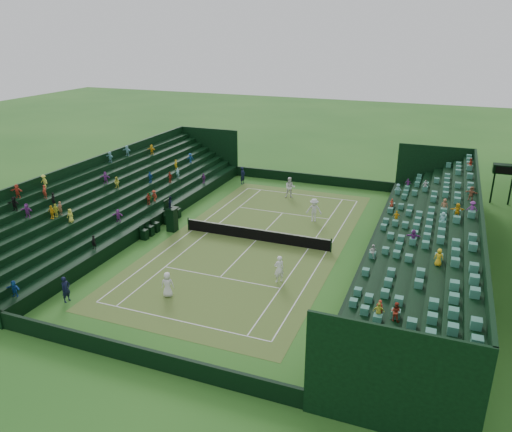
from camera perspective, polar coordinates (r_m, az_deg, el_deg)
The scene contains 18 objects.
ground at distance 37.96m, azimuth 0.00°, elevation -2.82°, with size 160.00×160.00×0.00m, color #255E1D.
court_surface at distance 37.96m, azimuth 0.00°, elevation -2.82°, with size 12.97×26.77×0.01m, color #407E2A.
perimeter_wall_north at distance 52.04m, azimuth 6.37°, elevation 4.25°, with size 17.17×0.20×1.00m, color black.
perimeter_wall_south at distance 25.47m, azimuth -13.55°, elevation -15.16°, with size 17.17×0.20×1.00m, color black.
perimeter_wall_east at distance 35.83m, azimuth 12.78°, elevation -3.99°, with size 0.20×31.77×1.00m, color black.
perimeter_wall_west at distance 41.38m, azimuth -11.02°, elevation -0.43°, with size 0.20×31.77×1.00m, color black.
north_grandstand at distance 35.17m, azimuth 19.64°, elevation -3.35°, with size 6.60×32.00×4.90m.
south_grandstand at distance 43.31m, azimuth -15.82°, elevation 1.60°, with size 6.60×32.00×4.90m.
tennis_net at distance 37.75m, azimuth 0.00°, elevation -2.09°, with size 11.67×0.10×1.06m.
scoreboard_tower at distance 50.16m, azimuth 26.55°, elevation 4.66°, with size 2.00×1.00×3.70m.
umpire_chair at distance 39.88m, azimuth -9.63°, elevation -0.03°, with size 0.91×0.91×2.87m.
courtside_chairs at distance 40.90m, azimuth -10.74°, elevation -0.77°, with size 0.52×5.49×1.13m.
player_near_west at distance 30.54m, azimuth -10.08°, elevation -7.72°, with size 0.78×0.50×1.59m, color white.
player_near_east at distance 31.68m, azimuth 2.65°, elevation -6.07°, with size 0.66×0.44×1.82m, color white.
player_far_west at distance 47.26m, azimuth 3.91°, elevation 3.26°, with size 0.98×0.76×2.01m, color white.
player_far_east at distance 41.63m, azimuth 6.64°, elevation 0.68°, with size 1.28×0.74×1.98m, color silver.
line_judge_north at distance 51.49m, azimuth -1.53°, elevation 4.66°, with size 0.65×0.43×1.79m, color black.
line_judge_south at distance 31.61m, azimuth -20.91°, elevation -7.83°, with size 0.58×0.38×1.60m, color black.
Camera 1 is at (12.61, -32.41, 15.22)m, focal length 35.00 mm.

